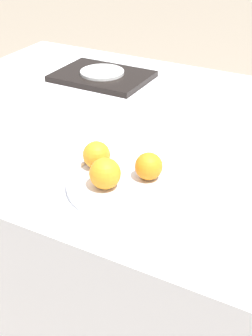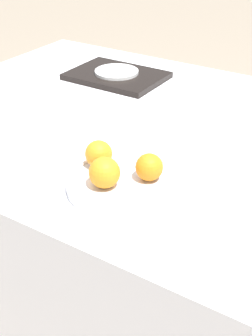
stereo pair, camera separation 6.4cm
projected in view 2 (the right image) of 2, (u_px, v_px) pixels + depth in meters
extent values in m
plane|color=gray|center=(153.00, 307.00, 1.67)|extent=(12.00, 12.00, 0.00)
cube|color=white|center=(157.00, 228.00, 1.49)|extent=(1.57, 1.06, 0.71)
cylinder|color=silver|center=(126.00, 184.00, 1.04)|extent=(0.27, 0.27, 0.01)
torus|color=silver|center=(126.00, 182.00, 1.04)|extent=(0.27, 0.27, 0.01)
sphere|color=orange|center=(149.00, 167.00, 1.03)|extent=(0.06, 0.06, 0.06)
sphere|color=orange|center=(104.00, 173.00, 1.01)|extent=(0.07, 0.07, 0.07)
sphere|color=orange|center=(99.00, 154.00, 1.08)|extent=(0.06, 0.06, 0.06)
cube|color=black|center=(117.00, 76.00, 1.63)|extent=(0.32, 0.23, 0.02)
cylinder|color=silver|center=(117.00, 72.00, 1.62)|extent=(0.15, 0.15, 0.01)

